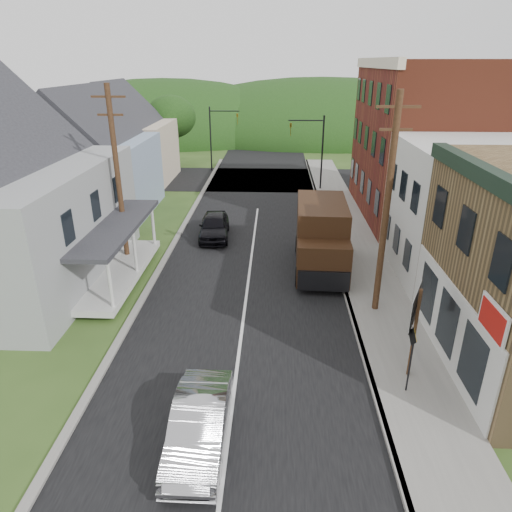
# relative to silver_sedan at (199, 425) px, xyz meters

# --- Properties ---
(ground) EXTENTS (120.00, 120.00, 0.00)m
(ground) POSITION_rel_silver_sedan_xyz_m (0.75, 4.19, -0.69)
(ground) COLOR #2D4719
(ground) RESTS_ON ground
(road) EXTENTS (9.00, 90.00, 0.02)m
(road) POSITION_rel_silver_sedan_xyz_m (0.75, 14.19, -0.69)
(road) COLOR black
(road) RESTS_ON ground
(cross_road) EXTENTS (60.00, 9.00, 0.02)m
(cross_road) POSITION_rel_silver_sedan_xyz_m (0.75, 31.19, -0.69)
(cross_road) COLOR black
(cross_road) RESTS_ON ground
(sidewalk_right) EXTENTS (2.80, 55.00, 0.15)m
(sidewalk_right) POSITION_rel_silver_sedan_xyz_m (6.65, 12.19, -0.61)
(sidewalk_right) COLOR slate
(sidewalk_right) RESTS_ON ground
(curb_right) EXTENTS (0.20, 55.00, 0.15)m
(curb_right) POSITION_rel_silver_sedan_xyz_m (5.30, 12.19, -0.61)
(curb_right) COLOR slate
(curb_right) RESTS_ON ground
(curb_left) EXTENTS (0.30, 55.00, 0.12)m
(curb_left) POSITION_rel_silver_sedan_xyz_m (-3.90, 12.19, -0.63)
(curb_left) COLOR slate
(curb_left) RESTS_ON ground
(storefront_white) EXTENTS (8.00, 7.00, 6.50)m
(storefront_white) POSITION_rel_silver_sedan_xyz_m (12.05, 11.69, 2.56)
(storefront_white) COLOR silver
(storefront_white) RESTS_ON ground
(storefront_red) EXTENTS (8.00, 12.00, 10.00)m
(storefront_red) POSITION_rel_silver_sedan_xyz_m (12.05, 21.19, 4.31)
(storefront_red) COLOR maroon
(storefront_red) RESTS_ON ground
(house_blue) EXTENTS (7.14, 8.16, 7.28)m
(house_blue) POSITION_rel_silver_sedan_xyz_m (-10.25, 21.19, 3.00)
(house_blue) COLOR #899ABB
(house_blue) RESTS_ON ground
(house_cream) EXTENTS (7.14, 8.16, 7.28)m
(house_cream) POSITION_rel_silver_sedan_xyz_m (-10.75, 30.19, 3.00)
(house_cream) COLOR beige
(house_cream) RESTS_ON ground
(utility_pole_right) EXTENTS (1.60, 0.26, 9.00)m
(utility_pole_right) POSITION_rel_silver_sedan_xyz_m (6.35, 7.69, 3.97)
(utility_pole_right) COLOR #472D19
(utility_pole_right) RESTS_ON ground
(utility_pole_left) EXTENTS (1.60, 0.26, 9.00)m
(utility_pole_left) POSITION_rel_silver_sedan_xyz_m (-5.75, 12.19, 3.97)
(utility_pole_left) COLOR #472D19
(utility_pole_left) RESTS_ON ground
(traffic_signal_right) EXTENTS (2.87, 0.20, 6.00)m
(traffic_signal_right) POSITION_rel_silver_sedan_xyz_m (5.05, 27.69, 3.07)
(traffic_signal_right) COLOR black
(traffic_signal_right) RESTS_ON ground
(traffic_signal_left) EXTENTS (2.87, 0.20, 6.00)m
(traffic_signal_left) POSITION_rel_silver_sedan_xyz_m (-3.55, 34.69, 3.07)
(traffic_signal_left) COLOR black
(traffic_signal_left) RESTS_ON ground
(tree_left_c) EXTENTS (5.80, 5.80, 8.41)m
(tree_left_c) POSITION_rel_silver_sedan_xyz_m (-18.25, 24.19, 5.25)
(tree_left_c) COLOR #382616
(tree_left_c) RESTS_ON ground
(tree_left_d) EXTENTS (4.80, 4.80, 6.94)m
(tree_left_d) POSITION_rel_silver_sedan_xyz_m (-8.25, 36.19, 4.19)
(tree_left_d) COLOR #382616
(tree_left_d) RESTS_ON ground
(forested_ridge) EXTENTS (90.00, 30.00, 16.00)m
(forested_ridge) POSITION_rel_silver_sedan_xyz_m (0.75, 59.19, -0.69)
(forested_ridge) COLOR black
(forested_ridge) RESTS_ON ground
(silver_sedan) EXTENTS (1.46, 4.19, 1.38)m
(silver_sedan) POSITION_rel_silver_sedan_xyz_m (0.00, 0.00, 0.00)
(silver_sedan) COLOR #A4A3A8
(silver_sedan) RESTS_ON ground
(dark_sedan) EXTENTS (2.01, 4.39, 1.46)m
(dark_sedan) POSITION_rel_silver_sedan_xyz_m (-1.65, 16.26, 0.04)
(dark_sedan) COLOR black
(dark_sedan) RESTS_ON ground
(delivery_van) EXTENTS (2.73, 6.16, 3.39)m
(delivery_van) POSITION_rel_silver_sedan_xyz_m (4.36, 11.98, 1.03)
(delivery_van) COLOR black
(delivery_van) RESTS_ON ground
(route_sign_cluster) EXTENTS (0.83, 1.70, 3.23)m
(route_sign_cluster) POSITION_rel_silver_sedan_xyz_m (6.54, 3.22, 1.55)
(route_sign_cluster) COLOR #472D19
(route_sign_cluster) RESTS_ON sidewalk_right
(warning_sign) EXTENTS (0.13, 0.65, 2.36)m
(warning_sign) POSITION_rel_silver_sedan_xyz_m (6.28, 2.37, 0.97)
(warning_sign) COLOR black
(warning_sign) RESTS_ON sidewalk_right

